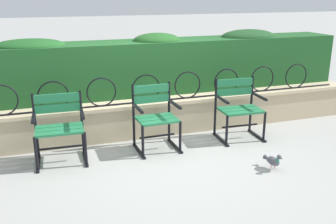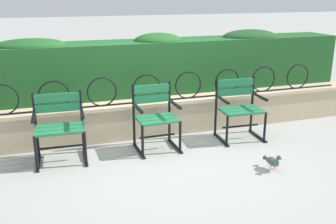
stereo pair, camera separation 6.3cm
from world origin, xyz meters
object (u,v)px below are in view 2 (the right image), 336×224
at_px(pigeon_near_chairs, 273,161).
at_px(park_chair_right, 239,107).
at_px(park_chair_centre, 155,116).
at_px(park_chair_left, 59,125).

bearing_deg(pigeon_near_chairs, park_chair_right, 83.80).
bearing_deg(park_chair_centre, park_chair_left, 179.32).
distance_m(park_chair_centre, pigeon_near_chairs, 1.65).
xyz_separation_m(park_chair_left, park_chair_centre, (1.27, -0.02, 0.00)).
height_order(park_chair_right, pigeon_near_chairs, park_chair_right).
bearing_deg(park_chair_centre, park_chair_right, -0.04).
bearing_deg(park_chair_centre, pigeon_near_chairs, -44.03).
bearing_deg(park_chair_left, park_chair_centre, -0.68).
xyz_separation_m(park_chair_centre, park_chair_right, (1.28, -0.00, 0.00)).
relative_size(park_chair_left, pigeon_near_chairs, 2.96).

